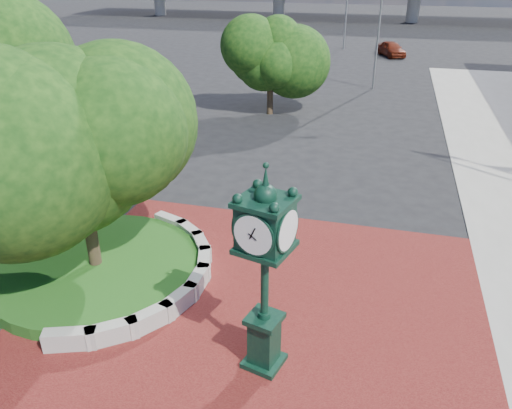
# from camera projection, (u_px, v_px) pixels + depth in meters

# --- Properties ---
(ground) EXTENTS (200.00, 200.00, 0.00)m
(ground) POSITION_uv_depth(u_px,v_px,m) (259.00, 300.00, 13.78)
(ground) COLOR black
(ground) RESTS_ON ground
(plaza) EXTENTS (12.00, 12.00, 0.04)m
(plaza) POSITION_uv_depth(u_px,v_px,m) (249.00, 322.00, 12.91)
(plaza) COLOR maroon
(plaza) RESTS_ON ground
(planter_wall) EXTENTS (2.96, 6.77, 0.54)m
(planter_wall) POSITION_uv_depth(u_px,v_px,m) (168.00, 278.00, 14.29)
(planter_wall) COLOR #9E9B93
(planter_wall) RESTS_ON ground
(grass_bed) EXTENTS (6.10, 6.10, 0.40)m
(grass_bed) POSITION_uv_depth(u_px,v_px,m) (97.00, 268.00, 14.84)
(grass_bed) COLOR #1B4C15
(grass_bed) RESTS_ON ground
(tree_planter) EXTENTS (5.20, 5.20, 6.33)m
(tree_planter) POSITION_uv_depth(u_px,v_px,m) (78.00, 157.00, 13.28)
(tree_planter) COLOR #38281C
(tree_planter) RESTS_ON ground
(tree_street) EXTENTS (4.40, 4.40, 5.45)m
(tree_street) POSITION_uv_depth(u_px,v_px,m) (270.00, 59.00, 28.85)
(tree_street) COLOR #38281C
(tree_street) RESTS_ON ground
(post_clock) EXTENTS (1.22, 1.22, 4.96)m
(post_clock) POSITION_uv_depth(u_px,v_px,m) (265.00, 266.00, 10.41)
(post_clock) COLOR black
(post_clock) RESTS_ON ground
(parked_car) EXTENTS (3.15, 4.35, 1.38)m
(parked_car) POSITION_uv_depth(u_px,v_px,m) (392.00, 49.00, 47.68)
(parked_car) COLOR maroon
(parked_car) RESTS_ON ground
(street_lamp_near) EXTENTS (1.82, 0.27, 8.12)m
(street_lamp_near) POSITION_uv_depth(u_px,v_px,m) (383.00, 19.00, 33.90)
(street_lamp_near) COLOR slate
(street_lamp_near) RESTS_ON ground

